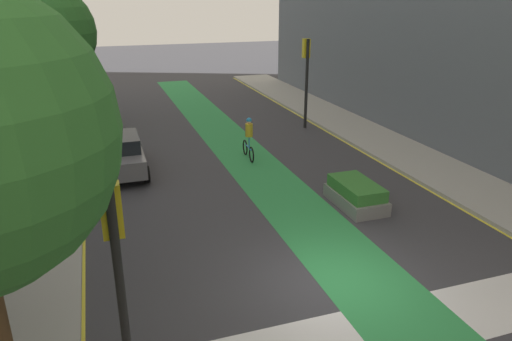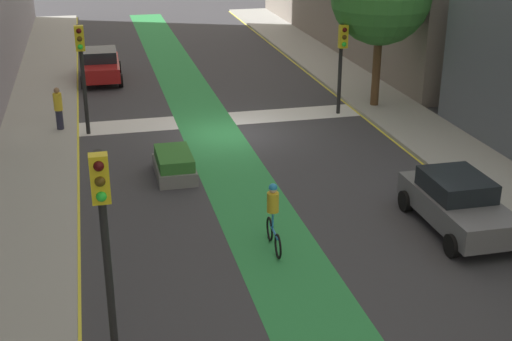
{
  "view_description": "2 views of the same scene",
  "coord_description": "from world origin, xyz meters",
  "px_view_note": "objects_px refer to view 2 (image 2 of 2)",
  "views": [
    {
      "loc": [
        -5.11,
        -8.95,
        6.76
      ],
      "look_at": [
        -0.45,
        4.88,
        1.29
      ],
      "focal_mm": 33.31,
      "sensor_mm": 36.0,
      "label": 1
    },
    {
      "loc": [
        5.2,
        25.92,
        9.03
      ],
      "look_at": [
        0.66,
        7.01,
        1.23
      ],
      "focal_mm": 49.01,
      "sensor_mm": 36.0,
      "label": 2
    }
  ],
  "objects_px": {
    "traffic_signal_far_right": "(104,221)",
    "car_red_right_near": "(101,65)",
    "traffic_signal_near_left": "(342,52)",
    "car_grey_left_far": "(457,203)",
    "median_planter": "(174,165)",
    "pedestrian_sidewalk_right_a": "(58,108)",
    "cyclist_in_lane": "(273,215)",
    "traffic_signal_near_right": "(82,59)"
  },
  "relations": [
    {
      "from": "pedestrian_sidewalk_right_a",
      "to": "car_grey_left_far",
      "type": "bearing_deg",
      "value": 134.25
    },
    {
      "from": "car_red_right_near",
      "to": "pedestrian_sidewalk_right_a",
      "type": "height_order",
      "value": "pedestrian_sidewalk_right_a"
    },
    {
      "from": "cyclist_in_lane",
      "to": "pedestrian_sidewalk_right_a",
      "type": "distance_m",
      "value": 12.8
    },
    {
      "from": "traffic_signal_near_left",
      "to": "car_red_right_near",
      "type": "height_order",
      "value": "traffic_signal_near_left"
    },
    {
      "from": "car_red_right_near",
      "to": "pedestrian_sidewalk_right_a",
      "type": "bearing_deg",
      "value": 76.78
    },
    {
      "from": "car_grey_left_far",
      "to": "pedestrian_sidewalk_right_a",
      "type": "relative_size",
      "value": 2.46
    },
    {
      "from": "traffic_signal_far_right",
      "to": "median_planter",
      "type": "bearing_deg",
      "value": -104.18
    },
    {
      "from": "traffic_signal_far_right",
      "to": "car_red_right_near",
      "type": "distance_m",
      "value": 23.67
    },
    {
      "from": "traffic_signal_near_left",
      "to": "median_planter",
      "type": "height_order",
      "value": "traffic_signal_near_left"
    },
    {
      "from": "traffic_signal_near_left",
      "to": "car_grey_left_far",
      "type": "relative_size",
      "value": 0.92
    },
    {
      "from": "cyclist_in_lane",
      "to": "pedestrian_sidewalk_right_a",
      "type": "bearing_deg",
      "value": -62.99
    },
    {
      "from": "pedestrian_sidewalk_right_a",
      "to": "median_planter",
      "type": "relative_size",
      "value": 0.74
    },
    {
      "from": "traffic_signal_near_left",
      "to": "car_grey_left_far",
      "type": "bearing_deg",
      "value": 87.3
    },
    {
      "from": "traffic_signal_near_left",
      "to": "median_planter",
      "type": "bearing_deg",
      "value": 34.52
    },
    {
      "from": "car_red_right_near",
      "to": "pedestrian_sidewalk_right_a",
      "type": "distance_m",
      "value": 8.31
    },
    {
      "from": "traffic_signal_near_right",
      "to": "car_grey_left_far",
      "type": "height_order",
      "value": "traffic_signal_near_right"
    },
    {
      "from": "traffic_signal_near_right",
      "to": "traffic_signal_far_right",
      "type": "xyz_separation_m",
      "value": [
        -0.32,
        14.92,
        0.17
      ]
    },
    {
      "from": "traffic_signal_near_right",
      "to": "cyclist_in_lane",
      "type": "distance_m",
      "value": 12.04
    },
    {
      "from": "car_red_right_near",
      "to": "cyclist_in_lane",
      "type": "height_order",
      "value": "cyclist_in_lane"
    },
    {
      "from": "traffic_signal_near_right",
      "to": "car_grey_left_far",
      "type": "bearing_deg",
      "value": 132.71
    },
    {
      "from": "traffic_signal_near_right",
      "to": "traffic_signal_far_right",
      "type": "relative_size",
      "value": 0.94
    },
    {
      "from": "car_grey_left_far",
      "to": "pedestrian_sidewalk_right_a",
      "type": "xyz_separation_m",
      "value": [
        11.2,
        -11.5,
        0.22
      ]
    },
    {
      "from": "cyclist_in_lane",
      "to": "median_planter",
      "type": "bearing_deg",
      "value": -71.24
    },
    {
      "from": "traffic_signal_far_right",
      "to": "traffic_signal_near_left",
      "type": "bearing_deg",
      "value": -124.23
    },
    {
      "from": "car_red_right_near",
      "to": "cyclist_in_lane",
      "type": "relative_size",
      "value": 2.29
    },
    {
      "from": "traffic_signal_far_right",
      "to": "car_grey_left_far",
      "type": "height_order",
      "value": "traffic_signal_far_right"
    },
    {
      "from": "traffic_signal_near_left",
      "to": "traffic_signal_far_right",
      "type": "height_order",
      "value": "traffic_signal_far_right"
    },
    {
      "from": "car_grey_left_far",
      "to": "cyclist_in_lane",
      "type": "distance_m",
      "value": 5.39
    },
    {
      "from": "cyclist_in_lane",
      "to": "car_grey_left_far",
      "type": "bearing_deg",
      "value": 179.0
    },
    {
      "from": "traffic_signal_far_right",
      "to": "pedestrian_sidewalk_right_a",
      "type": "distance_m",
      "value": 15.67
    },
    {
      "from": "car_grey_left_far",
      "to": "cyclist_in_lane",
      "type": "xyz_separation_m",
      "value": [
        5.39,
        -0.09,
        0.17
      ]
    },
    {
      "from": "traffic_signal_near_right",
      "to": "car_red_right_near",
      "type": "bearing_deg",
      "value": -95.46
    },
    {
      "from": "traffic_signal_near_right",
      "to": "cyclist_in_lane",
      "type": "bearing_deg",
      "value": 113.54
    },
    {
      "from": "car_red_right_near",
      "to": "traffic_signal_near_left",
      "type": "bearing_deg",
      "value": 139.69
    },
    {
      "from": "car_grey_left_far",
      "to": "median_planter",
      "type": "relative_size",
      "value": 1.82
    },
    {
      "from": "traffic_signal_far_right",
      "to": "pedestrian_sidewalk_right_a",
      "type": "relative_size",
      "value": 2.69
    },
    {
      "from": "traffic_signal_near_right",
      "to": "traffic_signal_near_left",
      "type": "relative_size",
      "value": 1.12
    },
    {
      "from": "traffic_signal_near_left",
      "to": "cyclist_in_lane",
      "type": "height_order",
      "value": "traffic_signal_near_left"
    },
    {
      "from": "traffic_signal_far_right",
      "to": "car_red_right_near",
      "type": "relative_size",
      "value": 1.08
    },
    {
      "from": "pedestrian_sidewalk_right_a",
      "to": "median_planter",
      "type": "bearing_deg",
      "value": 124.29
    },
    {
      "from": "median_planter",
      "to": "traffic_signal_near_right",
      "type": "bearing_deg",
      "value": -61.5
    },
    {
      "from": "traffic_signal_near_left",
      "to": "traffic_signal_near_right",
      "type": "bearing_deg",
      "value": 1.47
    }
  ]
}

